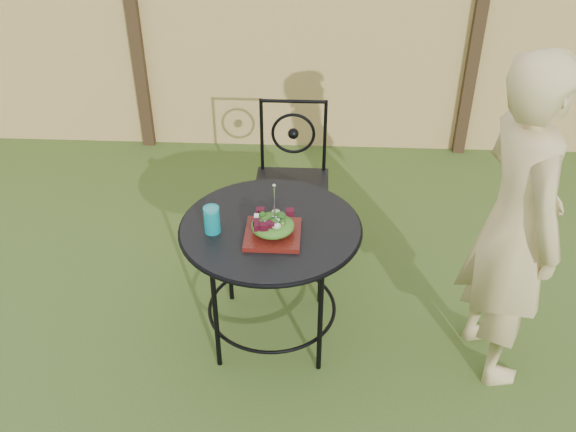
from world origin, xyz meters
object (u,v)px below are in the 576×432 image
at_px(patio_chair, 292,176).
at_px(salad_plate, 273,234).
at_px(patio_table, 271,248).
at_px(diner, 515,226).

relative_size(patio_chair, salad_plate, 3.52).
bearing_deg(patio_table, diner, -6.18).
xyz_separation_m(patio_table, diner, (1.15, -0.12, 0.27)).
bearing_deg(patio_table, patio_chair, 85.43).
bearing_deg(patio_table, salad_plate, -78.58).
bearing_deg(patio_chair, diner, -42.39).
bearing_deg(diner, patio_table, 71.48).
distance_m(patio_table, diner, 1.19).
xyz_separation_m(patio_chair, diner, (1.08, -0.99, 0.35)).
bearing_deg(patio_chair, salad_plate, -93.04).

